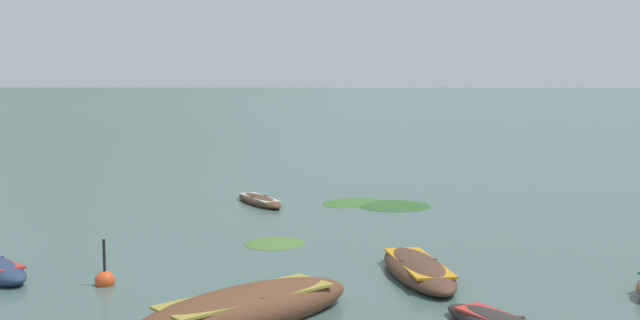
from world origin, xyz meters
The scene contains 8 objects.
ground_plane centered at (0.00, 1500.00, 0.00)m, with size 6000.00×6000.00×0.00m, color #425B56.
rowboat_0 centered at (-1.02, 21.64, 0.12)m, with size 2.06×3.37×0.37m.
rowboat_6 centered at (-1.21, 8.36, 0.26)m, with size 4.49×3.86×0.83m.
rowboat_7 centered at (2.49, 11.23, 0.17)m, with size 1.48×3.97×0.55m.
mooring_buoy centered at (-4.25, 11.13, 0.10)m, with size 0.43×0.43×1.11m.
weed_patch_2 centered at (2.29, 21.62, 0.00)m, with size 1.82×2.63×0.14m, color #38662D.
weed_patch_3 centered at (-0.59, 14.95, 0.00)m, with size 1.60×1.77×0.14m, color #477033.
weed_patch_4 centered at (3.68, 20.80, 0.00)m, with size 2.57×2.64×0.14m, color #2D5628.
Camera 1 is at (-0.93, -4.59, 4.23)m, focal length 41.79 mm.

